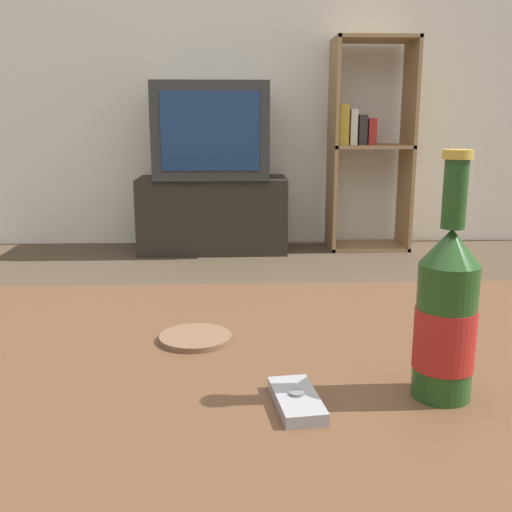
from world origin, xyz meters
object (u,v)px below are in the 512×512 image
(cell_phone, at_px, (296,400))
(bookshelf, at_px, (366,142))
(television, at_px, (211,131))
(beer_bottle, at_px, (446,315))
(tv_stand, at_px, (213,214))

(cell_phone, bearing_deg, bookshelf, 68.85)
(television, distance_m, cell_phone, 2.86)
(television, relative_size, beer_bottle, 2.24)
(television, distance_m, bookshelf, 0.90)
(television, xyz_separation_m, cell_phone, (0.19, -2.84, -0.24))
(tv_stand, height_order, bookshelf, bookshelf)
(tv_stand, bearing_deg, beer_bottle, -82.81)
(television, xyz_separation_m, beer_bottle, (0.36, -2.82, -0.15))
(tv_stand, height_order, cell_phone, cell_phone)
(tv_stand, distance_m, beer_bottle, 2.87)
(tv_stand, xyz_separation_m, bookshelf, (0.90, 0.04, 0.41))
(television, bearing_deg, bookshelf, 3.12)
(tv_stand, distance_m, bookshelf, 0.99)
(beer_bottle, distance_m, cell_phone, 0.19)
(bookshelf, distance_m, cell_phone, 2.98)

